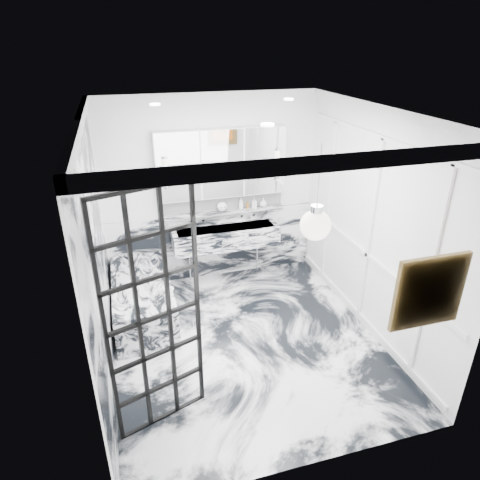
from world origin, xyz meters
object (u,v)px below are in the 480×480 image
object	(u,v)px
trough_sink	(226,237)
bathtub	(143,299)
crittall_door	(154,318)
mirror_cabinet	(222,163)

from	to	relation	value
trough_sink	bathtub	size ratio (longest dim) A/B	0.97
crittall_door	trough_sink	distance (m)	2.81
crittall_door	mirror_cabinet	xyz separation A→B (m)	(1.27, 2.63, 0.62)
crittall_door	trough_sink	bearing A→B (deg)	43.23
mirror_cabinet	trough_sink	bearing A→B (deg)	-90.00
crittall_door	trough_sink	size ratio (longest dim) A/B	1.51
crittall_door	bathtub	distance (m)	2.03
trough_sink	mirror_cabinet	size ratio (longest dim) A/B	0.84
trough_sink	mirror_cabinet	distance (m)	1.10
crittall_door	bathtub	bearing A→B (deg)	72.23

